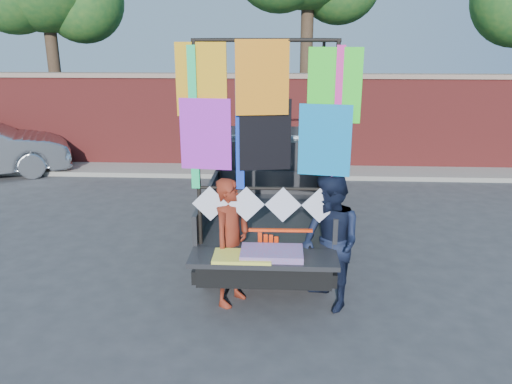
{
  "coord_description": "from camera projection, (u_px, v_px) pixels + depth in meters",
  "views": [
    {
      "loc": [
        0.33,
        -6.79,
        3.54
      ],
      "look_at": [
        -0.02,
        -0.12,
        1.46
      ],
      "focal_mm": 35.0,
      "sensor_mm": 36.0,
      "label": 1
    }
  ],
  "objects": [
    {
      "name": "ground",
      "position": [
        258.0,
        282.0,
        7.55
      ],
      "size": [
        90.0,
        90.0,
        0.0
      ],
      "primitive_type": "plane",
      "color": "#38383A",
      "rests_on": "ground"
    },
    {
      "name": "brick_wall",
      "position": [
        270.0,
        121.0,
        13.83
      ],
      "size": [
        30.0,
        0.45,
        2.61
      ],
      "color": "maroon",
      "rests_on": "ground"
    },
    {
      "name": "curb",
      "position": [
        269.0,
        171.0,
        13.54
      ],
      "size": [
        30.0,
        1.2,
        0.12
      ],
      "primitive_type": "cube",
      "color": "gray",
      "rests_on": "ground"
    },
    {
      "name": "pickup_truck",
      "position": [
        270.0,
        186.0,
        9.32
      ],
      "size": [
        2.23,
        5.61,
        3.53
      ],
      "color": "black",
      "rests_on": "ground"
    },
    {
      "name": "woman",
      "position": [
        231.0,
        242.0,
        6.73
      ],
      "size": [
        0.69,
        0.78,
        1.78
      ],
      "primitive_type": "imported",
      "rotation": [
        0.0,
        0.0,
        1.05
      ],
      "color": "maroon",
      "rests_on": "ground"
    },
    {
      "name": "man",
      "position": [
        330.0,
        243.0,
        6.62
      ],
      "size": [
        1.05,
        1.13,
        1.86
      ],
      "primitive_type": "imported",
      "rotation": [
        0.0,
        0.0,
        -1.08
      ],
      "color": "black",
      "rests_on": "ground"
    },
    {
      "name": "streamer_bundle",
      "position": [
        273.0,
        242.0,
        6.67
      ],
      "size": [
        0.85,
        0.06,
        0.59
      ],
      "color": "#FE370D",
      "rests_on": "ground"
    }
  ]
}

